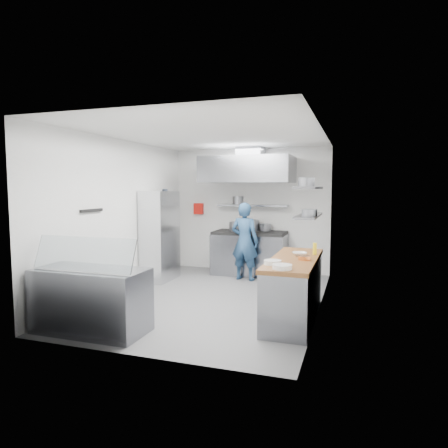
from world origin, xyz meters
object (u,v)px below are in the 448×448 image
(gas_range, at_px, (250,254))
(chef, at_px, (245,241))
(wire_rack, at_px, (160,236))
(display_case, at_px, (91,300))

(gas_range, distance_m, chef, 0.66)
(chef, xyz_separation_m, wire_rack, (-1.67, -0.55, 0.12))
(gas_range, relative_size, chef, 0.99)
(wire_rack, distance_m, display_case, 3.08)
(chef, relative_size, wire_rack, 0.87)
(gas_range, height_order, chef, chef)
(gas_range, relative_size, wire_rack, 0.86)
(wire_rack, bearing_deg, gas_range, 34.16)
(chef, height_order, wire_rack, wire_rack)
(chef, height_order, display_case, chef)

